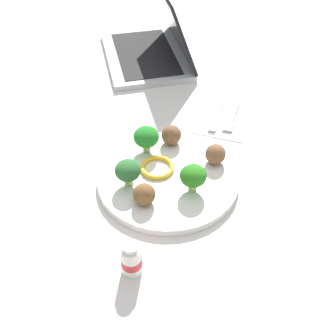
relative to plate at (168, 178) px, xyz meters
The scene contains 14 objects.
ground_plane 0.01m from the plate, ahead, with size 4.00×4.00×0.00m, color silver.
plate is the anchor object (origin of this frame).
broccoli_floret_front_left 0.07m from the plate, 75.20° to the left, with size 0.05×0.05×0.06m.
broccoli_floret_near_rim 0.09m from the plate, 47.97° to the right, with size 0.05×0.05×0.06m.
broccoli_floret_back_right 0.10m from the plate, 124.90° to the right, with size 0.05×0.05×0.06m.
meatball_front_right 0.11m from the plate, 159.36° to the right, with size 0.04×0.04×0.04m, color brown.
meatball_back_left 0.09m from the plate, ahead, with size 0.04×0.04×0.04m, color brown.
meatball_mid_left 0.11m from the plate, 137.25° to the left, with size 0.04×0.04×0.04m, color brown.
pepper_ring_far_rim 0.03m from the plate, 106.16° to the right, with size 0.07×0.07×0.01m, color yellow.
napkin 0.26m from the plate, behind, with size 0.17×0.12×0.01m, color white.
fork 0.25m from the plate, 168.65° to the left, with size 0.12×0.03×0.01m.
knife 0.25m from the plate, behind, with size 0.15×0.04×0.01m.
yogurt_bottle 0.22m from the plate, ahead, with size 0.03×0.03×0.07m.
laptop 0.51m from the plate, 150.52° to the right, with size 0.39×0.37×0.20m.
Camera 1 is at (0.54, 0.25, 0.59)m, focal length 44.83 mm.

